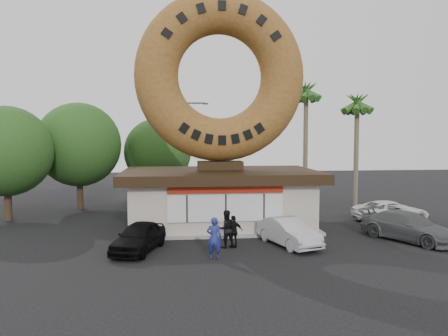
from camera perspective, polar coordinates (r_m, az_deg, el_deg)
ground at (r=20.11m, az=1.16°, el=-10.99°), size 90.00×90.00×0.00m
donut_shop at (r=25.59m, az=-0.52°, el=-3.66°), size 11.20×7.20×3.80m
giant_donut at (r=25.59m, az=-0.54°, el=11.86°), size 9.76×2.49×9.76m
tree_west at (r=33.02m, az=-18.42°, el=2.90°), size 6.00×6.00×7.65m
tree_mid at (r=34.31m, az=-8.66°, el=2.07°), size 5.20×5.20×6.63m
tree_far at (r=30.17m, az=-26.55°, el=1.98°), size 5.60×5.60×7.14m
palm_near at (r=34.85m, az=10.69°, el=9.31°), size 2.60×2.60×9.75m
palm_far at (r=34.55m, az=17.01°, el=7.70°), size 2.60×2.60×8.75m
street_lamp at (r=35.26m, az=-5.11°, el=2.91°), size 2.11×0.20×8.00m
person_left at (r=18.95m, az=-1.30°, el=-9.11°), size 0.74×0.56×1.81m
person_center at (r=20.76m, az=0.24°, el=-7.96°), size 1.01×0.86×1.79m
person_right at (r=20.77m, az=1.29°, el=-8.32°), size 0.97×0.61×1.53m
car_black at (r=20.54m, az=-11.08°, el=-8.82°), size 2.65×4.20×1.33m
car_silver at (r=21.45m, az=8.43°, el=-8.27°), size 2.57×4.19×1.30m
car_grey at (r=24.05m, az=22.96°, el=-7.05°), size 4.15×5.27×1.43m
car_white at (r=28.90m, az=20.96°, el=-5.29°), size 4.82×2.65×1.28m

